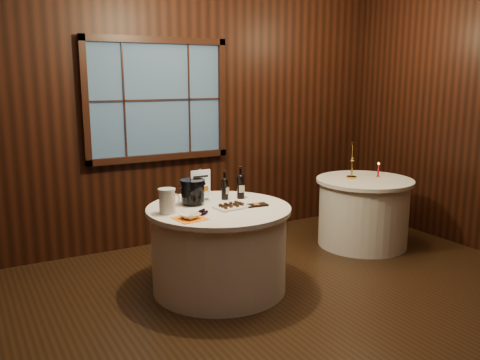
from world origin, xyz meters
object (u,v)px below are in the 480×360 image
glass_pitcher (167,201)px  red_candle (378,171)px  side_table (363,212)px  chocolate_plate (232,206)px  chocolate_box (256,205)px  sign_stand (201,190)px  ice_bucket (193,191)px  port_bottle_right (241,185)px  port_bottle_left (225,187)px  main_table (219,248)px  grape_bunch (204,212)px  brass_candlestick (352,165)px  cracker_bowl (190,216)px

glass_pitcher → red_candle: glass_pitcher is taller
side_table → chocolate_plate: chocolate_plate is taller
chocolate_box → chocolate_plate: bearing=175.1°
sign_stand → red_candle: (2.26, 0.05, -0.04)m
ice_bucket → glass_pitcher: ice_bucket is taller
side_table → sign_stand: size_ratio=3.54×
port_bottle_right → port_bottle_left: bearing=178.5°
main_table → sign_stand: 0.55m
main_table → grape_bunch: (-0.23, -0.18, 0.40)m
ice_bucket → chocolate_box: ice_bucket is taller
ice_bucket → brass_candlestick: 2.08m
sign_stand → brass_candlestick: brass_candlestick is taller
chocolate_plate → chocolate_box: (0.23, -0.05, -0.01)m
main_table → glass_pitcher: bearing=176.8°
cracker_bowl → brass_candlestick: brass_candlestick is taller
chocolate_box → brass_candlestick: brass_candlestick is taller
glass_pitcher → cracker_bowl: bearing=-75.7°
chocolate_box → ice_bucket: bearing=151.7°
ice_bucket → glass_pitcher: bearing=-151.9°
ice_bucket → grape_bunch: bearing=-100.1°
cracker_bowl → side_table: bearing=12.5°
ice_bucket → grape_bunch: size_ratio=1.25×
side_table → grape_bunch: size_ratio=5.94×
grape_bunch → brass_candlestick: 2.21m
port_bottle_right → red_candle: 1.89m
port_bottle_right → red_candle: port_bottle_right is taller
port_bottle_left → red_candle: port_bottle_left is taller
main_table → brass_candlestick: (1.90, 0.41, 0.53)m
chocolate_plate → chocolate_box: chocolate_plate is taller
chocolate_box → grape_bunch: 0.54m
red_candle → ice_bucket: bearing=-177.1°
grape_bunch → glass_pitcher: size_ratio=0.86×
ice_bucket → chocolate_plate: size_ratio=0.73×
cracker_bowl → chocolate_box: bearing=7.5°
port_bottle_left → glass_pitcher: port_bottle_left is taller
glass_pitcher → cracker_bowl: 0.28m
side_table → port_bottle_right: size_ratio=3.53×
sign_stand → glass_pitcher: (-0.42, -0.23, 0.00)m
side_table → chocolate_box: (-1.69, -0.44, 0.39)m
main_table → ice_bucket: bearing=130.5°
chocolate_box → port_bottle_right: bearing=92.9°
side_table → sign_stand: (-2.05, -0.04, 0.49)m
cracker_bowl → red_candle: bearing=11.7°
ice_bucket → red_candle: size_ratio=1.36×
port_bottle_right → grape_bunch: 0.67m
port_bottle_right → glass_pitcher: (-0.80, -0.16, -0.03)m
port_bottle_right → cracker_bowl: 0.82m
main_table → ice_bucket: (-0.16, 0.19, 0.50)m
glass_pitcher → red_candle: size_ratio=1.27×
main_table → glass_pitcher: (-0.47, 0.03, 0.49)m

